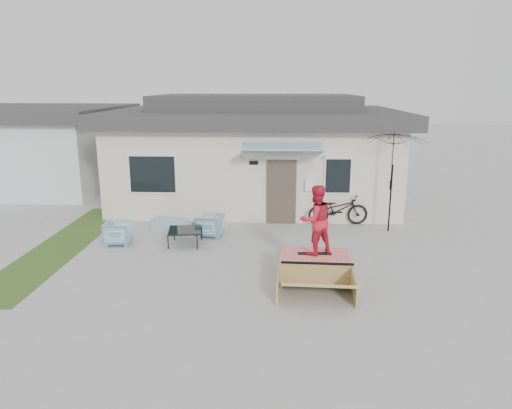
{
  "coord_description": "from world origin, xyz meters",
  "views": [
    {
      "loc": [
        0.89,
        -10.55,
        4.44
      ],
      "look_at": [
        0.3,
        1.8,
        1.3
      ],
      "focal_mm": 33.27,
      "sensor_mm": 36.0,
      "label": 1
    }
  ],
  "objects_px": {
    "coffee_table": "(185,237)",
    "bicycle": "(338,206)",
    "armchair_right": "(210,224)",
    "skater": "(316,219)",
    "patio_umbrella": "(392,176)",
    "skate_ramp": "(314,266)",
    "skateboard": "(315,253)",
    "armchair_left": "(118,232)",
    "loveseat": "(174,220)"
  },
  "relations": [
    {
      "from": "skater",
      "to": "bicycle",
      "type": "bearing_deg",
      "value": -130.4
    },
    {
      "from": "coffee_table",
      "to": "skater",
      "type": "height_order",
      "value": "skater"
    },
    {
      "from": "loveseat",
      "to": "coffee_table",
      "type": "xyz_separation_m",
      "value": [
        0.66,
        -1.55,
        -0.05
      ]
    },
    {
      "from": "armchair_left",
      "to": "bicycle",
      "type": "height_order",
      "value": "bicycle"
    },
    {
      "from": "bicycle",
      "to": "coffee_table",
      "type": "bearing_deg",
      "value": 108.04
    },
    {
      "from": "armchair_left",
      "to": "coffee_table",
      "type": "distance_m",
      "value": 1.93
    },
    {
      "from": "skate_ramp",
      "to": "skater",
      "type": "xyz_separation_m",
      "value": [
        0.0,
        0.05,
        1.15
      ]
    },
    {
      "from": "skateboard",
      "to": "coffee_table",
      "type": "bearing_deg",
      "value": 146.54
    },
    {
      "from": "armchair_right",
      "to": "armchair_left",
      "type": "bearing_deg",
      "value": -60.13
    },
    {
      "from": "armchair_right",
      "to": "skateboard",
      "type": "distance_m",
      "value": 4.14
    },
    {
      "from": "loveseat",
      "to": "coffee_table",
      "type": "distance_m",
      "value": 1.68
    },
    {
      "from": "bicycle",
      "to": "skate_ramp",
      "type": "relative_size",
      "value": 0.9
    },
    {
      "from": "armchair_left",
      "to": "skateboard",
      "type": "bearing_deg",
      "value": -116.41
    },
    {
      "from": "armchair_right",
      "to": "bicycle",
      "type": "distance_m",
      "value": 4.22
    },
    {
      "from": "patio_umbrella",
      "to": "skate_ramp",
      "type": "height_order",
      "value": "patio_umbrella"
    },
    {
      "from": "armchair_right",
      "to": "skateboard",
      "type": "bearing_deg",
      "value": 55.75
    },
    {
      "from": "patio_umbrella",
      "to": "armchair_right",
      "type": "bearing_deg",
      "value": -172.22
    },
    {
      "from": "armchair_right",
      "to": "bicycle",
      "type": "xyz_separation_m",
      "value": [
        3.98,
        1.36,
        0.26
      ]
    },
    {
      "from": "patio_umbrella",
      "to": "skate_ramp",
      "type": "bearing_deg",
      "value": -124.52
    },
    {
      "from": "skate_ramp",
      "to": "skateboard",
      "type": "bearing_deg",
      "value": 90.0
    },
    {
      "from": "skateboard",
      "to": "skater",
      "type": "height_order",
      "value": "skater"
    },
    {
      "from": "armchair_left",
      "to": "skate_ramp",
      "type": "distance_m",
      "value": 5.83
    },
    {
      "from": "coffee_table",
      "to": "skate_ramp",
      "type": "relative_size",
      "value": 0.42
    },
    {
      "from": "coffee_table",
      "to": "bicycle",
      "type": "relative_size",
      "value": 0.46
    },
    {
      "from": "coffee_table",
      "to": "armchair_left",
      "type": "bearing_deg",
      "value": -179.13
    },
    {
      "from": "bicycle",
      "to": "skater",
      "type": "height_order",
      "value": "skater"
    },
    {
      "from": "armchair_right",
      "to": "skater",
      "type": "distance_m",
      "value": 4.27
    },
    {
      "from": "patio_umbrella",
      "to": "armchair_left",
      "type": "bearing_deg",
      "value": -168.61
    },
    {
      "from": "bicycle",
      "to": "patio_umbrella",
      "type": "xyz_separation_m",
      "value": [
        1.5,
        -0.62,
        1.12
      ]
    },
    {
      "from": "coffee_table",
      "to": "skate_ramp",
      "type": "height_order",
      "value": "skate_ramp"
    },
    {
      "from": "armchair_left",
      "to": "coffee_table",
      "type": "relative_size",
      "value": 0.8
    },
    {
      "from": "loveseat",
      "to": "patio_umbrella",
      "type": "relative_size",
      "value": 0.62
    },
    {
      "from": "armchair_left",
      "to": "skater",
      "type": "distance_m",
      "value": 5.9
    },
    {
      "from": "loveseat",
      "to": "skate_ramp",
      "type": "xyz_separation_m",
      "value": [
        4.16,
        -3.7,
        -0.0
      ]
    },
    {
      "from": "armchair_right",
      "to": "skater",
      "type": "bearing_deg",
      "value": 55.75
    },
    {
      "from": "patio_umbrella",
      "to": "skateboard",
      "type": "bearing_deg",
      "value": -124.89
    },
    {
      "from": "armchair_left",
      "to": "armchair_right",
      "type": "relative_size",
      "value": 0.99
    },
    {
      "from": "armchair_left",
      "to": "armchair_right",
      "type": "bearing_deg",
      "value": -76.57
    },
    {
      "from": "armchair_left",
      "to": "patio_umbrella",
      "type": "bearing_deg",
      "value": -84.12
    },
    {
      "from": "patio_umbrella",
      "to": "skater",
      "type": "xyz_separation_m",
      "value": [
        -2.57,
        -3.68,
        -0.33
      ]
    },
    {
      "from": "patio_umbrella",
      "to": "skater",
      "type": "relative_size",
      "value": 1.39
    },
    {
      "from": "armchair_left",
      "to": "bicycle",
      "type": "relative_size",
      "value": 0.37
    },
    {
      "from": "coffee_table",
      "to": "loveseat",
      "type": "bearing_deg",
      "value": 113.07
    },
    {
      "from": "patio_umbrella",
      "to": "skateboard",
      "type": "xyz_separation_m",
      "value": [
        -2.57,
        -3.68,
        -1.18
      ]
    },
    {
      "from": "loveseat",
      "to": "armchair_right",
      "type": "height_order",
      "value": "armchair_right"
    },
    {
      "from": "coffee_table",
      "to": "patio_umbrella",
      "type": "relative_size",
      "value": 0.4
    },
    {
      "from": "loveseat",
      "to": "skate_ramp",
      "type": "distance_m",
      "value": 5.57
    },
    {
      "from": "coffee_table",
      "to": "skate_ramp",
      "type": "distance_m",
      "value": 4.11
    },
    {
      "from": "armchair_right",
      "to": "coffee_table",
      "type": "relative_size",
      "value": 0.81
    },
    {
      "from": "coffee_table",
      "to": "bicycle",
      "type": "distance_m",
      "value": 5.09
    }
  ]
}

